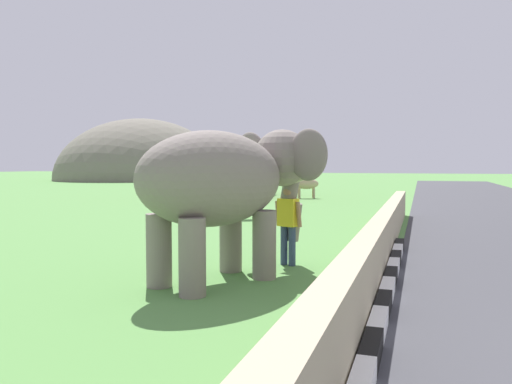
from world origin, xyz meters
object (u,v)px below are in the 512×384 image
elephant (228,180)px  cow_near (244,196)px  person_handler (288,221)px  bus_red (240,164)px  cow_mid (306,184)px

elephant → cow_near: elephant is taller
elephant → cow_near: size_ratio=2.13×
person_handler → bus_red: bus_red is taller
person_handler → elephant: bearing=155.3°
elephant → person_handler: 1.94m
elephant → person_handler: elephant is taller
cow_near → elephant: bearing=-161.8°
elephant → person_handler: bearing=-24.7°
person_handler → bus_red: size_ratio=0.19×
person_handler → cow_near: person_handler is taller
person_handler → bus_red: 21.86m
person_handler → cow_near: 8.85m
person_handler → bus_red: bearing=22.9°
bus_red → cow_mid: bearing=-93.2°
person_handler → cow_mid: bearing=11.7°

